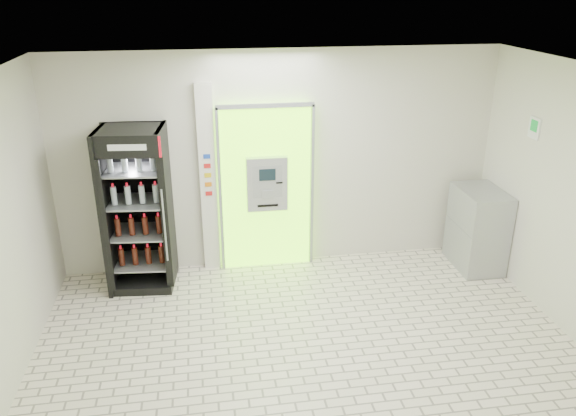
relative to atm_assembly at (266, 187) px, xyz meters
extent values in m
plane|color=beige|center=(0.20, -2.41, -1.17)|extent=(6.00, 6.00, 0.00)
plane|color=beige|center=(0.20, 0.09, 0.33)|extent=(6.00, 0.00, 6.00)
plane|color=white|center=(0.20, -2.41, 1.83)|extent=(6.00, 6.00, 0.00)
cube|color=#78E815|center=(0.00, 0.02, -0.02)|extent=(1.20, 0.12, 2.30)
cube|color=gray|center=(0.00, -0.05, 1.13)|extent=(1.28, 0.04, 0.06)
cube|color=gray|center=(-0.63, -0.05, -0.02)|extent=(0.04, 0.04, 2.30)
cube|color=gray|center=(0.63, -0.05, -0.02)|extent=(0.04, 0.04, 2.30)
cube|color=black|center=(0.10, -0.04, -0.67)|extent=(0.62, 0.01, 0.67)
cube|color=black|center=(-0.34, -0.04, 0.81)|extent=(0.22, 0.01, 0.18)
cube|color=#9FA2A6|center=(0.00, -0.09, 0.08)|extent=(0.55, 0.12, 0.75)
cube|color=black|center=(0.00, -0.16, 0.23)|extent=(0.22, 0.01, 0.16)
cube|color=gray|center=(0.00, -0.16, -0.05)|extent=(0.16, 0.01, 0.12)
cube|color=black|center=(0.16, -0.16, 0.11)|extent=(0.09, 0.01, 0.02)
cube|color=black|center=(0.00, -0.16, -0.21)|extent=(0.28, 0.01, 0.03)
cube|color=silver|center=(-0.78, 0.04, 0.13)|extent=(0.22, 0.10, 2.60)
cube|color=#193FB2|center=(-0.78, -0.02, 0.48)|extent=(0.09, 0.01, 0.06)
cube|color=red|center=(-0.78, -0.02, 0.35)|extent=(0.09, 0.01, 0.06)
cube|color=yellow|center=(-0.78, -0.02, 0.22)|extent=(0.09, 0.01, 0.06)
cube|color=orange|center=(-0.78, -0.02, 0.09)|extent=(0.09, 0.01, 0.06)
cube|color=red|center=(-0.78, -0.02, -0.04)|extent=(0.09, 0.01, 0.06)
cube|color=black|center=(-1.70, -0.29, -0.11)|extent=(0.87, 0.80, 2.13)
cube|color=black|center=(-1.70, 0.05, -0.11)|extent=(0.80, 0.13, 2.13)
cube|color=#B90917|center=(-1.70, -0.65, 0.82)|extent=(0.78, 0.08, 0.25)
cube|color=white|center=(-1.70, -0.65, 0.82)|extent=(0.45, 0.05, 0.07)
cube|color=black|center=(-1.70, -0.29, -1.12)|extent=(0.87, 0.80, 0.11)
cylinder|color=gray|center=(-1.35, -0.67, -0.19)|extent=(0.03, 0.03, 0.96)
cube|color=gray|center=(-1.70, -0.29, -0.85)|extent=(0.73, 0.68, 0.02)
cube|color=gray|center=(-1.70, -0.29, -0.43)|extent=(0.73, 0.68, 0.02)
cube|color=gray|center=(-1.70, -0.29, 0.00)|extent=(0.73, 0.68, 0.02)
cube|color=gray|center=(-1.70, -0.29, 0.43)|extent=(0.73, 0.68, 0.02)
cube|color=#9FA2A6|center=(2.91, -0.51, -0.60)|extent=(0.58, 0.86, 1.14)
cube|color=gray|center=(2.62, -0.51, -0.54)|extent=(0.01, 0.84, 0.01)
cube|color=white|center=(3.19, -1.01, 0.95)|extent=(0.02, 0.22, 0.26)
cube|color=#0C8A2C|center=(3.18, -1.01, 0.98)|extent=(0.00, 0.14, 0.14)
camera|label=1|loc=(-0.84, -7.15, 2.64)|focal=35.00mm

